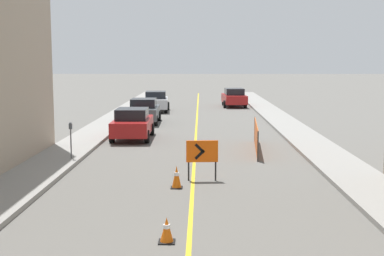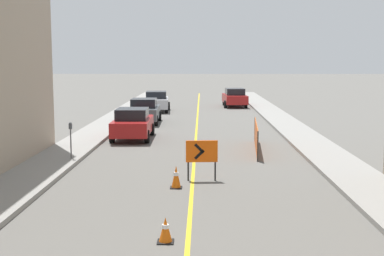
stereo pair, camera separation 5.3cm
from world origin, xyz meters
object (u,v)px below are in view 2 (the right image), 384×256
object	(u,v)px
parked_car_curb_mid	(144,111)
parking_meter_far_curb	(71,133)
traffic_cone_fourth	(176,177)
traffic_cone_third	(165,230)
parked_car_curb_near	(133,124)
arrow_barricade_primary	(202,153)
parked_car_curb_far	(157,101)
parked_car_opposite_side	(235,97)

from	to	relation	value
parked_car_curb_mid	parking_meter_far_curb	bearing A→B (deg)	-98.00
traffic_cone_fourth	parking_meter_far_curb	size ratio (longest dim) A/B	0.50
traffic_cone_third	parking_meter_far_curb	distance (m)	10.33
parked_car_curb_near	traffic_cone_fourth	bearing A→B (deg)	-76.31
traffic_cone_fourth	parked_car_curb_near	xyz separation A→B (m)	(-2.71, 10.41, 0.44)
arrow_barricade_primary	parked_car_curb_far	bearing A→B (deg)	94.33
parked_car_curb_mid	traffic_cone_third	bearing A→B (deg)	-84.00
traffic_cone_fourth	arrow_barricade_primary	xyz separation A→B (m)	(0.81, 1.06, 0.59)
arrow_barricade_primary	parking_meter_far_curb	world-z (taller)	parking_meter_far_curb
parked_car_curb_near	parked_car_curb_mid	bearing A→B (deg)	90.28
traffic_cone_third	parked_car_curb_far	world-z (taller)	parked_car_curb_far
traffic_cone_third	parked_car_curb_mid	size ratio (longest dim) A/B	0.13
traffic_cone_third	parked_car_curb_near	bearing A→B (deg)	99.95
parking_meter_far_curb	traffic_cone_fourth	bearing A→B (deg)	-44.14
traffic_cone_fourth	parked_car_curb_near	distance (m)	10.76
arrow_barricade_primary	parked_car_opposite_side	size ratio (longest dim) A/B	0.31
traffic_cone_fourth	parking_meter_far_curb	distance (m)	6.15
parked_car_curb_far	parked_car_opposite_side	world-z (taller)	same
traffic_cone_fourth	parked_car_curb_far	xyz separation A→B (m)	(-2.72, 24.99, 0.44)
parking_meter_far_curb	parked_car_curb_mid	bearing A→B (deg)	83.30
parked_car_curb_mid	parked_car_curb_near	bearing A→B (deg)	-90.12
traffic_cone_third	traffic_cone_fourth	distance (m)	5.07
parked_car_curb_mid	parking_meter_far_curb	size ratio (longest dim) A/B	3.00
arrow_barricade_primary	parked_car_curb_far	world-z (taller)	parked_car_curb_far
arrow_barricade_primary	parked_car_curb_far	xyz separation A→B (m)	(-3.53, 23.94, -0.15)
parking_meter_far_curb	parked_car_opposite_side	bearing A→B (deg)	72.25
parked_car_opposite_side	parked_car_curb_far	bearing A→B (deg)	-149.18
parked_car_curb_mid	parked_car_curb_far	distance (m)	7.76
parked_car_curb_near	parked_car_opposite_side	bearing A→B (deg)	70.51
arrow_barricade_primary	parked_car_curb_mid	xyz separation A→B (m)	(-3.66, 16.17, -0.15)
traffic_cone_third	parked_car_opposite_side	distance (m)	34.56
traffic_cone_fourth	parked_car_curb_near	bearing A→B (deg)	104.59
parking_meter_far_curb	parked_car_curb_near	bearing A→B (deg)	74.88
traffic_cone_fourth	parked_car_curb_far	world-z (taller)	parked_car_curb_far
parked_car_curb_near	parked_car_curb_far	xyz separation A→B (m)	(-0.01, 14.59, 0.00)
parked_car_curb_near	parking_meter_far_curb	xyz separation A→B (m)	(-1.67, -6.16, 0.37)
traffic_cone_third	arrow_barricade_primary	size ratio (longest dim) A/B	0.42
parked_car_curb_near	parked_car_opposite_side	size ratio (longest dim) A/B	0.98
parked_car_curb_far	parked_car_opposite_side	distance (m)	7.68
traffic_cone_third	parking_meter_far_curb	xyz separation A→B (m)	(-4.38, 9.32, 0.88)
parking_meter_far_curb	arrow_barricade_primary	bearing A→B (deg)	-31.61
traffic_cone_third	traffic_cone_fourth	size ratio (longest dim) A/B	0.80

